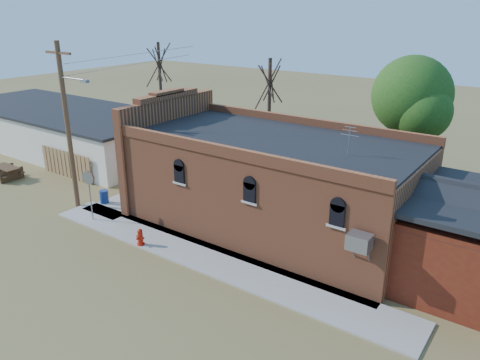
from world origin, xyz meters
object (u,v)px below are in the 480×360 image
Objects in this scene: trash_barrel at (104,197)px; picnic_table at (7,171)px; utility_pole at (68,124)px; brick_bar at (267,181)px; stop_sign at (89,182)px; fire_hydrant at (140,237)px.

picnic_table reaches higher than trash_barrel.
utility_pole is 12.11× the size of trash_barrel.
brick_bar is 17.96m from picnic_table.
picnic_table is (-9.79, 0.86, -1.60)m from stop_sign.
brick_bar reaches higher than stop_sign.
trash_barrel is (0.93, 1.08, -4.32)m from utility_pole.
stop_sign reaches higher than picnic_table.
trash_barrel is at bearing 131.46° from stop_sign.
utility_pole reaches higher than stop_sign.
stop_sign reaches higher than trash_barrel.
utility_pole is at bearing -156.31° from brick_bar.
trash_barrel is (-1.27, 1.80, -1.70)m from stop_sign.
utility_pole is 3.34× the size of stop_sign.
utility_pole is at bearing 168.20° from stop_sign.
fire_hydrant is (-3.47, -5.50, -1.86)m from brick_bar.
stop_sign is at bearing -18.12° from utility_pole.
picnic_table is (-7.59, 0.14, -4.22)m from utility_pole.
stop_sign is (2.20, -0.72, -2.62)m from utility_pole.
fire_hydrant is at bearing -10.78° from utility_pole.
utility_pole reaches higher than trash_barrel.
fire_hydrant is (6.32, -1.20, -4.29)m from utility_pole.
fire_hydrant is 0.39× the size of picnic_table.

